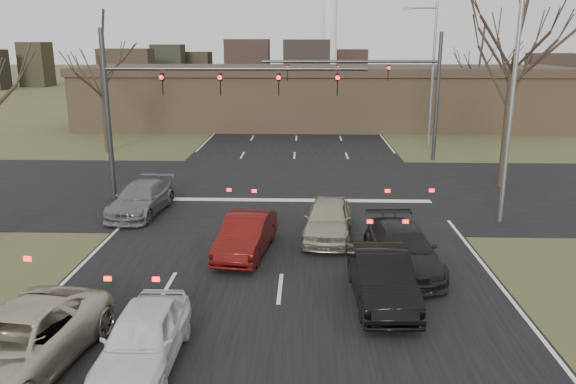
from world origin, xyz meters
The scene contains 18 objects.
ground centered at (0.00, 0.00, 0.00)m, with size 360.00×360.00×0.00m, color #424725.
road_main centered at (0.00, 60.00, 0.01)m, with size 14.00×300.00×0.02m, color black.
road_cross centered at (0.00, 15.00, 0.01)m, with size 200.00×14.00×0.02m, color black.
building centered at (2.00, 38.00, 2.67)m, with size 42.40×10.40×5.30m.
mast_arm_near centered at (-5.23, 13.00, 5.07)m, with size 12.12×0.24×8.00m.
mast_arm_far centered at (6.18, 23.00, 5.02)m, with size 11.12×0.24×8.00m.
streetlight_right_near centered at (8.82, 10.00, 5.59)m, with size 2.34×0.25×10.00m.
streetlight_right_far centered at (9.32, 27.00, 5.59)m, with size 2.34×0.25×10.00m.
tree_right_near centered at (11.00, 16.00, 8.90)m, with size 6.90×6.90×11.50m.
tree_left_far centered at (-13.00, 25.00, 7.34)m, with size 5.70×5.70×9.50m.
tree_right_far centered at (15.00, 35.00, 6.96)m, with size 5.40×5.40×9.00m.
car_silver_suv centered at (-5.77, -1.72, 0.74)m, with size 2.45×5.31×1.48m, color beige.
car_white_sedan centered at (-3.00, -1.27, 0.70)m, with size 1.66×4.13×1.41m, color white.
car_black_hatch centered at (3.00, 2.29, 0.75)m, with size 1.58×4.53×1.49m, color black.
car_charcoal_sedan centered at (4.00, 4.72, 0.71)m, with size 2.00×4.93×1.43m, color black.
car_grey_ahead centered at (-6.50, 10.71, 0.68)m, with size 1.92×4.71×1.37m, color slate.
car_red_ahead centered at (-1.36, 6.01, 0.70)m, with size 1.49×4.26×1.41m, color #510D0B.
car_silver_ahead centered at (1.64, 7.79, 0.75)m, with size 1.77×4.41×1.50m, color #A8A388.
Camera 1 is at (0.76, -12.91, 7.37)m, focal length 35.00 mm.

